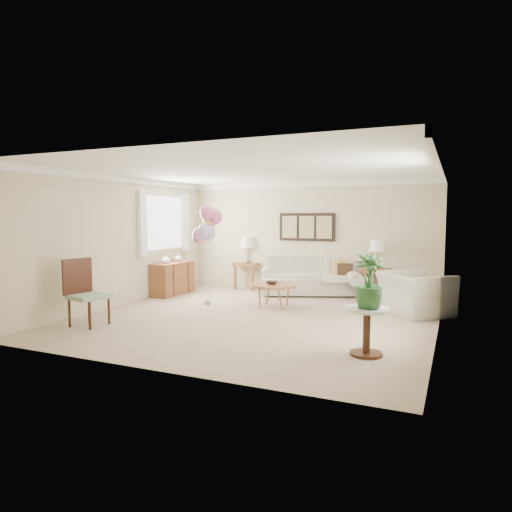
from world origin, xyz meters
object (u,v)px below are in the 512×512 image
(coffee_table, at_px, (274,286))
(accent_chair, at_px, (85,291))
(balloon_cluster, at_px, (207,226))
(armchair, at_px, (415,294))
(sofa, at_px, (310,279))

(coffee_table, relative_size, accent_chair, 0.83)
(coffee_table, relative_size, balloon_cluster, 0.45)
(armchair, bearing_deg, sofa, 23.98)
(coffee_table, bearing_deg, balloon_cluster, -166.81)
(coffee_table, height_order, armchair, armchair)
(accent_chair, height_order, balloon_cluster, balloon_cluster)
(sofa, relative_size, balloon_cluster, 1.32)
(accent_chair, bearing_deg, armchair, 32.32)
(accent_chair, xyz_separation_m, balloon_cluster, (0.97, 2.36, 1.04))
(sofa, distance_m, balloon_cluster, 2.85)
(balloon_cluster, bearing_deg, accent_chair, -112.31)
(armchair, distance_m, balloon_cluster, 4.19)
(coffee_table, xyz_separation_m, accent_chair, (-2.30, -2.67, 0.15))
(coffee_table, xyz_separation_m, armchair, (2.61, 0.43, -0.04))
(sofa, xyz_separation_m, coffee_table, (-0.20, -1.74, 0.08))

